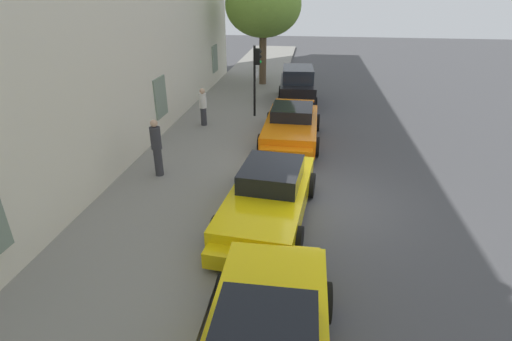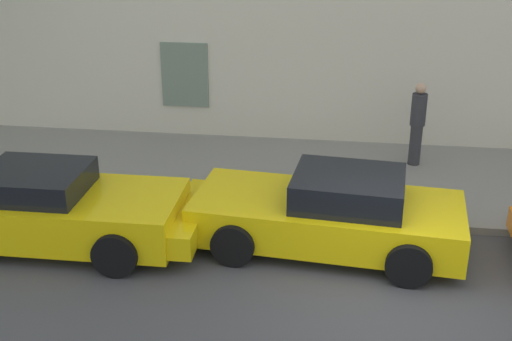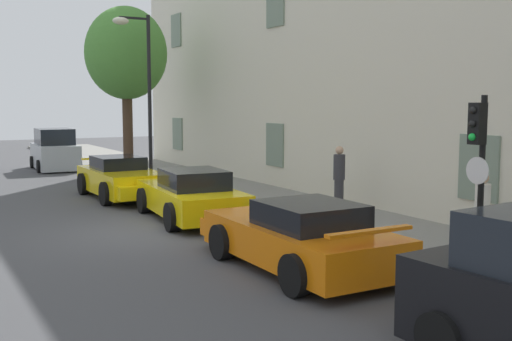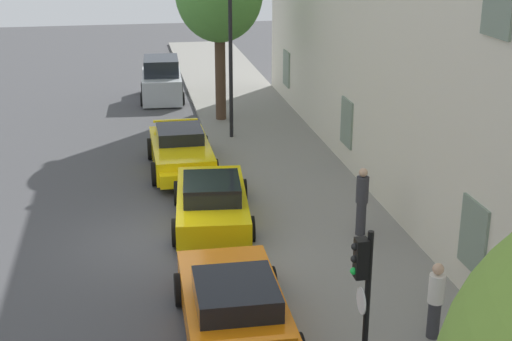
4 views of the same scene
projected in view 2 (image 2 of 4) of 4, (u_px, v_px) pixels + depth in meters
The scene contains 5 objects.
ground_plane at pixel (385, 304), 9.58m from camera, with size 80.00×80.00×0.00m, color #444447.
sidewalk at pixel (376, 180), 13.54m from camera, with size 60.00×4.04×0.14m, color gray.
sportscar_red_lead at pixel (65, 210), 11.04m from camera, with size 4.57×2.07×1.32m.
sportscar_yellow_flank at pixel (318, 213), 10.95m from camera, with size 4.94×2.37×1.34m.
pedestrian_strolling at pixel (417, 123), 13.79m from camera, with size 0.44×0.44×1.78m.
Camera 2 is at (-0.78, -8.25, 5.52)m, focal length 46.41 mm.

